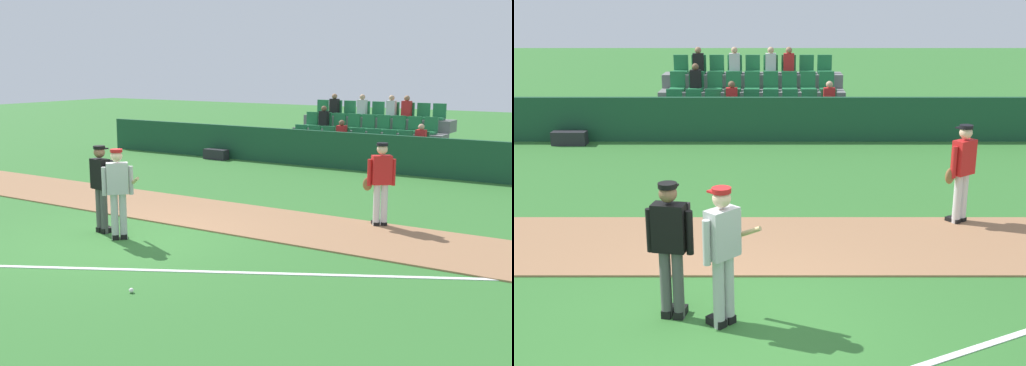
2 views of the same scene
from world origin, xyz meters
TOP-DOWN VIEW (x-y plane):
  - ground_plane at (0.00, 0.00)m, footprint 80.00×80.00m
  - infield_dirt_path at (0.00, 2.63)m, footprint 28.00×2.49m
  - foul_line_chalk at (3.00, -0.50)m, footprint 10.68×5.65m
  - dugout_fence at (0.00, 10.20)m, footprint 20.00×0.16m
  - stadium_bleachers at (-0.00, 12.08)m, footprint 5.55×2.95m
  - batter_grey_jersey at (-0.03, 0.01)m, footprint 0.74×0.68m
  - umpire_home_plate at (-0.68, 0.21)m, footprint 0.58×0.35m
  - runner_red_jersey at (3.83, 3.64)m, footprint 0.61×0.46m
  - equipment_bag at (-4.79, 9.75)m, footprint 0.90×0.36m

SIDE VIEW (x-z plane):
  - ground_plane at x=0.00m, z-range 0.00..0.00m
  - foul_line_chalk at x=3.00m, z-range 0.00..0.01m
  - infield_dirt_path at x=0.00m, z-range 0.00..0.03m
  - equipment_bag at x=-4.79m, z-range 0.00..0.36m
  - dugout_fence at x=0.00m, z-range 0.00..1.20m
  - stadium_bleachers at x=0.00m, z-range -0.52..1.78m
  - runner_red_jersey at x=3.83m, z-range 0.08..1.84m
  - batter_grey_jersey at x=-0.03m, z-range 0.09..1.85m
  - umpire_home_plate at x=-0.68m, z-range 0.12..1.88m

